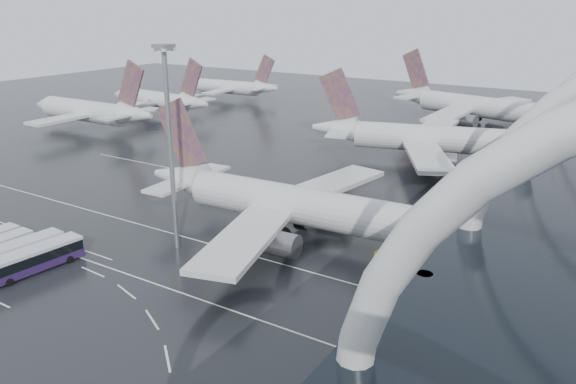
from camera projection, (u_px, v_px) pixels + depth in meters
The scene contains 19 objects.
ground at pixel (162, 277), 76.59m from camera, with size 420.00×420.00×0.00m, color black.
lane_marking_near at pixel (152, 283), 74.98m from camera, with size 120.00×0.25×0.01m, color silver.
lane_marking_mid at pixel (218, 246), 86.21m from camera, with size 120.00×0.25×0.01m, color silver.
lane_marking_far at pixel (309, 196), 108.67m from camera, with size 120.00×0.25×0.01m, color silver.
bus_bay_line_north at pixel (51, 239), 88.70m from camera, with size 28.00×0.25×0.01m, color silver.
airliner_main at pixel (298, 206), 88.29m from camera, with size 60.31×52.89×20.44m.
airliner_gate_b at pixel (435, 140), 130.69m from camera, with size 60.11×53.30×21.18m.
airliner_gate_c at pixel (477, 107), 170.77m from camera, with size 60.42×54.86×21.68m.
jet_remote_west at pixel (92, 112), 162.88m from camera, with size 48.51×39.00×21.24m.
jet_remote_mid at pixel (159, 101), 183.88m from camera, with size 45.57×36.73×19.84m.
jet_remote_far at pixel (234, 88), 216.66m from camera, with size 40.59×32.71×17.69m.
bus_row_near_c at pixel (15, 254), 79.11m from camera, with size 4.47×14.05×3.40m.
bus_row_near_d at pixel (34, 259), 77.65m from camera, with size 4.49×13.96×3.38m.
floodlight_mast at pixel (169, 125), 79.90m from camera, with size 2.31×2.31×30.20m.
gse_cart_belly_a at pixel (381, 255), 81.84m from camera, with size 1.88×1.11×1.03m, color #CECE1B.
gse_cart_belly_b at pixel (420, 236), 88.79m from camera, with size 1.93×1.14×1.05m, color slate.
gse_cart_belly_c at pixel (258, 234), 89.02m from camera, with size 2.34×1.39×1.28m, color #CECE1B.
gse_cart_belly_d at pixel (417, 257), 81.00m from camera, with size 2.23×1.32×1.22m, color slate.
gse_cart_belly_e at pixel (378, 218), 95.81m from camera, with size 2.31×1.37×1.26m, color #CECE1B.
Camera 1 is at (51.23, -49.15, 35.43)m, focal length 35.00 mm.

